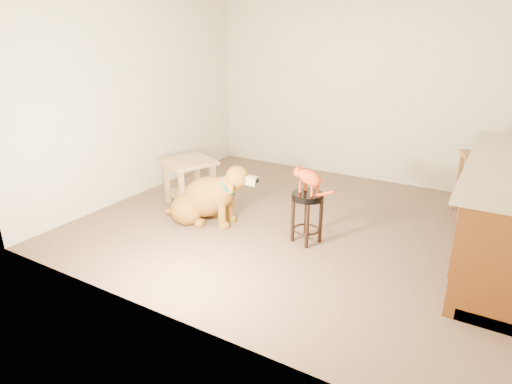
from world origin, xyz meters
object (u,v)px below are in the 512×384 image
Objects in this scene: wood_stool at (477,184)px; golden_retriever at (207,198)px; tabby_kitten at (308,178)px; padded_stool at (307,207)px; side_table at (189,175)px.

golden_retriever is at bearing -145.89° from wood_stool.
golden_retriever is 1.23m from tabby_kitten.
padded_stool is 0.72× the size of wood_stool.
padded_stool is at bearing -5.72° from tabby_kitten.
tabby_kitten reaches higher than side_table.
padded_stool is 0.31m from tabby_kitten.
wood_stool is at bearing 67.92° from tabby_kitten.
golden_retriever is (-2.56, -1.73, -0.10)m from wood_stool.
golden_retriever reaches higher than side_table.
padded_stool is 1.14× the size of tabby_kitten.
wood_stool is 2.16m from tabby_kitten.
tabby_kitten reaches higher than golden_retriever.
side_table is 0.62× the size of golden_retriever.
padded_stool is at bearing -7.23° from side_table.
padded_stool is 2.14m from wood_stool.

